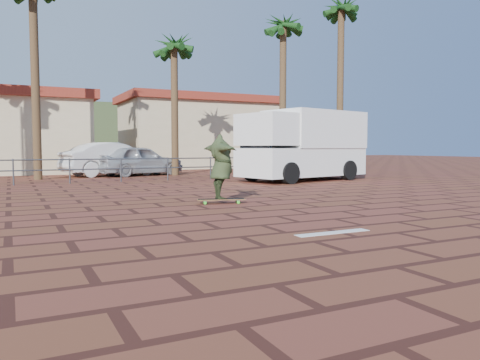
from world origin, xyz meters
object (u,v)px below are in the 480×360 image
at_px(longboard, 221,200).
at_px(campervan, 303,144).
at_px(car_silver, 139,160).
at_px(car_white, 113,159).
at_px(skateboarder, 221,167).

height_order(longboard, campervan, campervan).
relative_size(longboard, campervan, 0.20).
xyz_separation_m(car_silver, car_white, (-1.19, 0.50, 0.06)).
bearing_deg(car_silver, skateboarder, 159.15).
xyz_separation_m(longboard, car_white, (-0.10, 13.14, 0.73)).
distance_m(longboard, car_white, 13.16).
bearing_deg(skateboarder, car_silver, -1.21).
bearing_deg(campervan, skateboarder, -150.13).
distance_m(car_silver, car_white, 1.29).
xyz_separation_m(longboard, skateboarder, (0.00, 0.00, 0.84)).
bearing_deg(campervan, car_white, 120.85).
bearing_deg(longboard, car_silver, 102.84).
xyz_separation_m(campervan, car_silver, (-5.53, 6.50, -0.81)).
bearing_deg(longboard, car_white, 108.19).
bearing_deg(campervan, longboard, -150.13).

